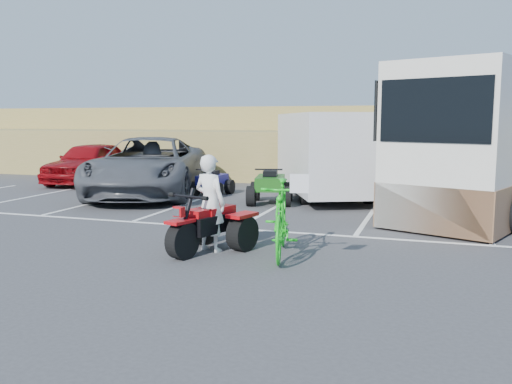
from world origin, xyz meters
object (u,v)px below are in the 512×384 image
(rider, at_px, (210,203))
(cargo_trailer, at_px, (326,152))
(red_car, at_px, (90,162))
(quad_atv_blue, at_px, (212,195))
(rv_motorhome, at_px, (502,151))
(quad_atv_green, at_px, (270,203))
(red_trike_atv, at_px, (205,252))
(grey_pickup, at_px, (149,166))
(green_dirt_bike, at_px, (281,218))

(rider, bearing_deg, cargo_trailer, -77.63)
(red_car, height_order, quad_atv_blue, red_car)
(rider, xyz_separation_m, cargo_trailer, (0.69, 7.82, 0.53))
(rider, height_order, red_car, rider)
(rv_motorhome, relative_size, quad_atv_green, 6.18)
(red_trike_atv, relative_size, quad_atv_blue, 1.28)
(cargo_trailer, relative_size, quad_atv_blue, 4.44)
(grey_pickup, distance_m, red_car, 4.61)
(cargo_trailer, bearing_deg, quad_atv_blue, 166.27)
(red_trike_atv, height_order, cargo_trailer, cargo_trailer)
(grey_pickup, height_order, red_car, grey_pickup)
(red_car, distance_m, rv_motorhome, 14.78)
(red_car, relative_size, quad_atv_blue, 3.42)
(green_dirt_bike, bearing_deg, red_car, 127.02)
(grey_pickup, xyz_separation_m, quad_atv_blue, (1.99, 0.64, -0.95))
(grey_pickup, bearing_deg, quad_atv_green, -23.46)
(rv_motorhome, height_order, quad_atv_green, rv_motorhome)
(green_dirt_bike, xyz_separation_m, cargo_trailer, (-0.69, 7.78, 0.75))
(red_trike_atv, distance_m, red_car, 12.68)
(quad_atv_blue, relative_size, quad_atv_green, 0.82)
(red_trike_atv, bearing_deg, green_dirt_bike, 24.78)
(green_dirt_bike, xyz_separation_m, quad_atv_green, (-1.99, 5.93, -0.69))
(grey_pickup, relative_size, red_car, 1.45)
(green_dirt_bike, bearing_deg, rider, 169.41)
(quad_atv_blue, bearing_deg, rv_motorhome, 5.06)
(rider, xyz_separation_m, quad_atv_green, (-0.62, 5.97, -0.91))
(quad_atv_green, bearing_deg, quad_atv_blue, 141.15)
(quad_atv_green, bearing_deg, cargo_trailer, 42.41)
(green_dirt_bike, height_order, quad_atv_green, green_dirt_bike)
(quad_atv_blue, bearing_deg, red_trike_atv, -64.38)
(red_car, xyz_separation_m, rv_motorhome, (14.68, -1.54, 0.79))
(red_car, relative_size, quad_atv_green, 2.80)
(cargo_trailer, distance_m, rv_motorhome, 5.11)
(green_dirt_bike, distance_m, quad_atv_blue, 8.36)
(quad_atv_green, bearing_deg, grey_pickup, 160.66)
(green_dirt_bike, relative_size, quad_atv_green, 1.36)
(green_dirt_bike, relative_size, red_car, 0.49)
(green_dirt_bike, relative_size, grey_pickup, 0.34)
(red_trike_atv, xyz_separation_m, rv_motorhome, (5.81, 7.48, 1.60))
(green_dirt_bike, bearing_deg, red_trike_atv, 175.09)
(red_trike_atv, height_order, rv_motorhome, rv_motorhome)
(rider, distance_m, cargo_trailer, 7.86)
(rv_motorhome, bearing_deg, quad_atv_blue, -157.40)
(red_trike_atv, xyz_separation_m, quad_atv_blue, (-2.92, 7.29, 0.00))
(red_car, xyz_separation_m, cargo_trailer, (9.60, -1.07, 0.64))
(red_trike_atv, bearing_deg, cargo_trailer, 102.14)
(grey_pickup, xyz_separation_m, quad_atv_green, (4.34, -0.53, -0.95))
(rider, bearing_deg, quad_atv_green, -66.73)
(grey_pickup, relative_size, cargo_trailer, 1.11)
(red_car, relative_size, rv_motorhome, 0.45)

